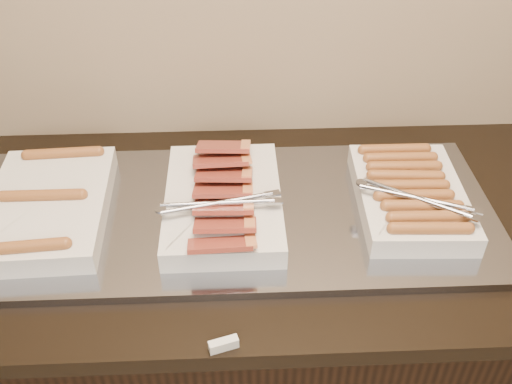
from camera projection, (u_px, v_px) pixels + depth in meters
counter at (227, 339)px, 1.58m from camera, size 2.06×0.76×0.90m
warming_tray at (229, 213)px, 1.30m from camera, size 1.20×0.50×0.02m
dish_left at (48, 206)px, 1.26m from camera, size 0.27×0.39×0.07m
dish_center at (223, 200)px, 1.27m from camera, size 0.27×0.41×0.09m
dish_right at (410, 195)px, 1.28m from camera, size 0.26×0.36×0.08m
label_holder at (224, 344)px, 1.01m from camera, size 0.06×0.03×0.02m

